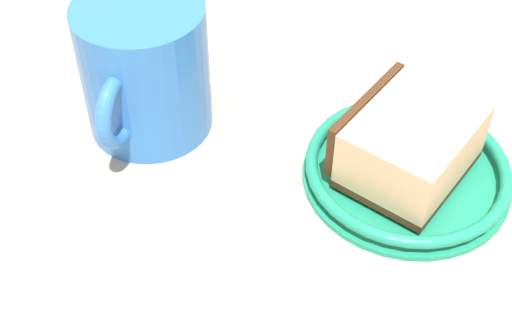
% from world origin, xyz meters
% --- Properties ---
extents(ground_plane, '(1.39, 1.39, 0.03)m').
position_xyz_m(ground_plane, '(0.00, 0.00, -0.02)').
color(ground_plane, tan).
extents(small_plate, '(0.15, 0.15, 0.02)m').
position_xyz_m(small_plate, '(-0.09, -0.00, 0.01)').
color(small_plate, '#1E8C66').
rests_on(small_plate, ground_plane).
extents(cake_slice, '(0.11, 0.11, 0.05)m').
position_xyz_m(cake_slice, '(-0.09, -0.00, 0.03)').
color(cake_slice, '#472814').
rests_on(cake_slice, small_plate).
extents(tea_mug, '(0.09, 0.12, 0.10)m').
position_xyz_m(tea_mug, '(0.10, -0.03, 0.05)').
color(tea_mug, '#3372BF').
rests_on(tea_mug, ground_plane).
extents(teaspoon, '(0.11, 0.10, 0.01)m').
position_xyz_m(teaspoon, '(0.04, 0.10, 0.00)').
color(teaspoon, silver).
rests_on(teaspoon, ground_plane).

